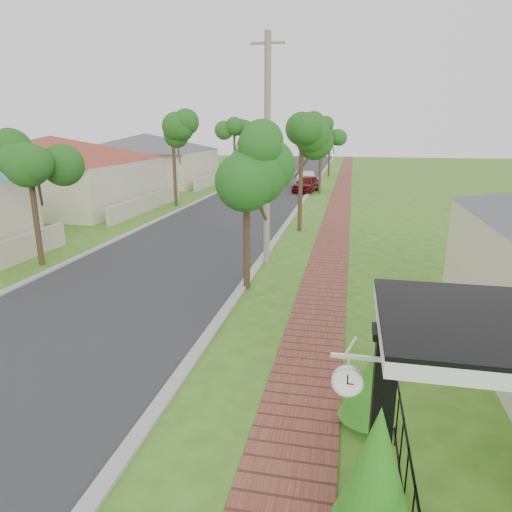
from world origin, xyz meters
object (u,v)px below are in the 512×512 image
Objects in this scene: near_tree at (246,169)px; utility_pole at (267,153)px; porch_post at (381,421)px; parked_car_white at (305,180)px; parked_car_red at (307,184)px; station_clock at (348,379)px.

near_tree is 0.59× the size of utility_pole.
porch_post is 34.37m from parked_car_white.
near_tree reaches higher than parked_car_red.
porch_post is at bearing -93.13° from parked_car_white.
parked_car_red is 24.00m from near_tree.
parked_car_white is 26.27m from near_tree.
near_tree reaches higher than station_clock.
station_clock is at bearing -71.88° from parked_car_red.
utility_pole is (0.50, -20.79, 3.54)m from parked_car_red.
parked_car_white is at bearing 91.70° from near_tree.
near_tree is 3.02m from utility_pole.
parked_car_red is at bearing 90.96° from near_tree.
station_clock is (-0.49, -0.40, 0.83)m from porch_post.
near_tree reaches higher than porch_post.
parked_car_red is at bearing 91.38° from utility_pole.
parked_car_red is 32.42m from station_clock.
parked_car_white reaches higher than parked_car_red.
station_clock is at bearing -140.83° from porch_post.
parked_car_red is 0.47× the size of utility_pole.
parked_car_white is at bearing 110.96° from parked_car_red.
parked_car_white is (-0.37, 2.28, 0.05)m from parked_car_red.
porch_post is 0.65× the size of parked_car_red.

